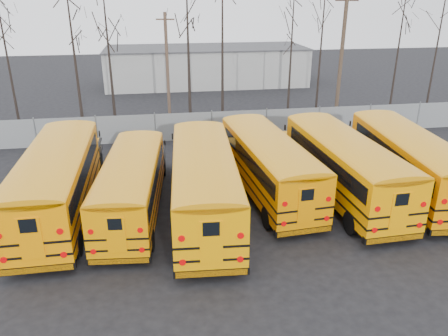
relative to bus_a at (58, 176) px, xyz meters
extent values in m
plane|color=black|center=(8.56, -1.77, -1.97)|extent=(120.00, 120.00, 0.00)
cube|color=gray|center=(8.56, 10.23, -0.97)|extent=(40.00, 0.04, 2.00)
cube|color=#A3A39E|center=(10.56, 30.23, 0.03)|extent=(22.00, 8.00, 4.00)
cylinder|color=black|center=(-1.19, -3.81, -1.42)|extent=(0.31, 1.09, 1.08)
cylinder|color=black|center=(1.25, -3.79, -1.42)|extent=(0.31, 1.09, 1.08)
cylinder|color=black|center=(-1.26, 5.28, -1.42)|extent=(0.31, 1.09, 1.08)
cylinder|color=black|center=(1.18, 5.30, -1.42)|extent=(0.31, 1.09, 1.08)
cube|color=#FF8D00|center=(0.00, -0.28, -0.15)|extent=(2.79, 10.09, 2.54)
cube|color=#FF8D00|center=(-0.04, 5.67, -0.88)|extent=(2.45, 1.86, 1.08)
cube|color=black|center=(0.00, -0.50, 0.42)|extent=(2.82, 9.01, 0.76)
cube|color=black|center=(0.00, 0.64, -0.94)|extent=(2.83, 11.95, 0.10)
cube|color=black|center=(0.00, 0.64, -0.40)|extent=(2.83, 11.95, 0.10)
cube|color=black|center=(0.04, -5.21, -1.48)|extent=(2.77, 0.26, 0.30)
cube|color=black|center=(-0.05, 6.54, -1.48)|extent=(2.60, 0.24, 0.28)
cube|color=#FF8D00|center=(0.04, -5.33, -0.18)|extent=(0.81, 0.05, 1.68)
cylinder|color=#B20505|center=(-0.99, -5.35, -0.94)|extent=(0.24, 0.05, 0.24)
cylinder|color=#B20505|center=(1.07, -5.33, -0.94)|extent=(0.24, 0.05, 0.24)
cylinder|color=#B20505|center=(1.07, -5.33, 0.04)|extent=(0.24, 0.05, 0.24)
cylinder|color=black|center=(2.03, -3.73, -1.49)|extent=(0.35, 0.97, 0.95)
cylinder|color=black|center=(4.15, -3.93, -1.49)|extent=(0.35, 0.97, 0.95)
cylinder|color=black|center=(2.75, 4.18, -1.49)|extent=(0.35, 0.97, 0.95)
cylinder|color=black|center=(4.88, 3.98, -1.49)|extent=(0.35, 0.97, 0.95)
cube|color=orange|center=(3.37, -0.77, -0.38)|extent=(3.16, 8.97, 2.22)
cube|color=orange|center=(3.85, 4.41, -1.02)|extent=(2.27, 1.80, 0.95)
cube|color=black|center=(3.35, -0.96, 0.11)|extent=(3.11, 8.04, 0.66)
cube|color=black|center=(3.45, 0.03, -1.07)|extent=(3.34, 10.60, 0.09)
cube|color=black|center=(3.45, 0.03, -0.59)|extent=(3.34, 10.60, 0.09)
cube|color=black|center=(2.98, -5.05, -1.54)|extent=(2.43, 0.43, 0.26)
cube|color=black|center=(3.92, 5.16, -1.54)|extent=(2.28, 0.40, 0.25)
cube|color=orange|center=(2.97, -5.16, -0.41)|extent=(0.71, 0.10, 1.47)
cylinder|color=#B20505|center=(2.07, -5.08, -1.07)|extent=(0.21, 0.06, 0.21)
cylinder|color=#B20505|center=(3.86, -5.25, -1.07)|extent=(0.21, 0.06, 0.21)
cylinder|color=#B20505|center=(2.07, -5.08, -0.22)|extent=(0.21, 0.06, 0.21)
cylinder|color=#B20505|center=(3.86, -5.25, -0.22)|extent=(0.21, 0.06, 0.21)
cylinder|color=black|center=(5.21, -4.95, -1.42)|extent=(0.37, 1.10, 1.08)
cylinder|color=black|center=(7.65, -5.10, -1.42)|extent=(0.37, 1.10, 1.08)
cylinder|color=black|center=(5.79, 4.12, -1.42)|extent=(0.37, 1.10, 1.08)
cylinder|color=black|center=(8.23, 3.97, -1.42)|extent=(0.37, 1.10, 1.08)
cube|color=#FF9D00|center=(6.66, -1.52, -0.15)|extent=(3.34, 10.21, 2.54)
cube|color=#FF9D00|center=(7.04, 4.42, -0.88)|extent=(2.55, 1.99, 1.08)
cube|color=black|center=(6.64, -1.73, 0.41)|extent=(3.32, 9.14, 0.76)
cube|color=black|center=(6.72, -0.60, -0.94)|extent=(3.49, 12.07, 0.10)
cube|color=black|center=(6.72, -0.60, -0.40)|extent=(3.49, 12.07, 0.10)
cube|color=black|center=(6.34, -6.43, -1.48)|extent=(2.78, 0.41, 0.30)
cube|color=black|center=(7.09, 5.29, -1.48)|extent=(2.61, 0.38, 0.28)
cube|color=#FF9D00|center=(6.34, -6.55, -0.18)|extent=(0.81, 0.09, 1.68)
cylinder|color=#B20505|center=(5.31, -6.49, -0.94)|extent=(0.24, 0.06, 0.24)
cylinder|color=#B20505|center=(7.36, -6.62, -0.94)|extent=(0.24, 0.06, 0.24)
cylinder|color=#B20505|center=(5.31, -6.49, 0.04)|extent=(0.24, 0.06, 0.24)
cylinder|color=#B20505|center=(7.36, -6.62, 0.04)|extent=(0.24, 0.06, 0.24)
cylinder|color=black|center=(9.35, -2.86, -1.46)|extent=(0.37, 1.04, 1.02)
cylinder|color=black|center=(11.65, -2.67, -1.46)|extent=(0.37, 1.04, 1.02)
cylinder|color=black|center=(8.64, 5.66, -1.46)|extent=(0.37, 1.04, 1.02)
cylinder|color=black|center=(10.93, 5.85, -1.46)|extent=(0.37, 1.04, 1.02)
cube|color=orange|center=(10.22, 0.53, -0.26)|extent=(3.33, 9.65, 2.39)
cube|color=orange|center=(9.75, 6.11, -0.95)|extent=(2.43, 1.92, 1.02)
cube|color=black|center=(10.24, 0.33, 0.27)|extent=(3.28, 8.64, 0.71)
cube|color=black|center=(10.15, 1.39, -1.00)|extent=(3.51, 11.40, 0.09)
cube|color=black|center=(10.15, 1.39, -0.49)|extent=(3.51, 11.40, 0.09)
cube|color=black|center=(10.61, -4.08, -1.51)|extent=(2.62, 0.44, 0.29)
cube|color=black|center=(9.68, 6.92, -1.51)|extent=(2.45, 0.41, 0.26)
cube|color=orange|center=(10.62, -4.20, -0.29)|extent=(0.76, 0.10, 1.58)
cylinder|color=#B20505|center=(9.66, -4.29, -1.00)|extent=(0.23, 0.06, 0.22)
cylinder|color=#B20505|center=(11.58, -4.13, -1.00)|extent=(0.23, 0.06, 0.22)
cylinder|color=#B20505|center=(9.66, -4.29, -0.08)|extent=(0.23, 0.06, 0.22)
cylinder|color=#B20505|center=(11.58, -4.13, -0.08)|extent=(0.23, 0.06, 0.22)
cylinder|color=black|center=(12.83, -3.93, -1.44)|extent=(0.34, 1.07, 1.06)
cylinder|color=black|center=(15.23, -3.83, -1.44)|extent=(0.34, 1.07, 1.06)
cylinder|color=black|center=(12.44, 4.97, -1.44)|extent=(0.34, 1.07, 1.06)
cylinder|color=black|center=(14.84, 5.08, -1.44)|extent=(0.34, 1.07, 1.06)
cube|color=#FF9900|center=(13.88, -0.43, -0.19)|extent=(3.08, 9.98, 2.49)
cube|color=#FF9900|center=(13.62, 5.40, -0.90)|extent=(2.46, 1.91, 1.06)
cube|color=black|center=(13.89, -0.65, 0.37)|extent=(3.08, 8.92, 0.74)
cube|color=black|center=(13.84, 0.47, -0.96)|extent=(3.19, 11.80, 0.10)
cube|color=black|center=(13.84, 0.47, -0.43)|extent=(3.19, 11.80, 0.10)
cube|color=black|center=(14.09, -5.26, -1.49)|extent=(2.72, 0.35, 0.30)
cube|color=black|center=(13.59, 6.24, -1.49)|extent=(2.55, 0.32, 0.28)
cube|color=#FF9900|center=(14.10, -5.38, -0.21)|extent=(0.80, 0.08, 1.64)
cylinder|color=#B20505|center=(13.09, -5.43, -0.96)|extent=(0.24, 0.05, 0.23)
cylinder|color=#B20505|center=(15.10, -5.34, -0.96)|extent=(0.24, 0.05, 0.23)
cylinder|color=#B20505|center=(13.09, -5.43, 0.00)|extent=(0.24, 0.05, 0.23)
cylinder|color=#B20505|center=(15.10, -5.34, 0.00)|extent=(0.24, 0.05, 0.23)
cylinder|color=black|center=(16.03, -3.71, -1.44)|extent=(0.38, 1.08, 1.06)
cylinder|color=black|center=(16.70, 5.15, -1.44)|extent=(0.38, 1.08, 1.06)
cylinder|color=black|center=(19.08, 4.97, -1.44)|extent=(0.38, 1.08, 1.06)
cube|color=#FF8800|center=(17.48, -0.38, -0.19)|extent=(3.38, 10.01, 2.49)
cube|color=#FF8800|center=(17.92, 5.43, -0.91)|extent=(2.51, 1.97, 1.06)
cube|color=black|center=(17.46, -0.59, 0.36)|extent=(3.34, 8.96, 0.74)
cube|color=black|center=(17.55, 0.52, -0.96)|extent=(3.55, 11.83, 0.10)
cube|color=black|center=(17.55, 0.52, -0.43)|extent=(3.55, 11.83, 0.10)
cube|color=black|center=(17.98, 6.27, -1.49)|extent=(2.55, 0.40, 0.28)
cylinder|color=#B20505|center=(16.10, -5.23, -0.96)|extent=(0.24, 0.06, 0.23)
cylinder|color=#B20505|center=(16.10, -5.23, -0.01)|extent=(0.24, 0.06, 0.23)
cylinder|color=brown|center=(5.82, 17.31, 2.22)|extent=(0.26, 0.26, 8.38)
cube|color=brown|center=(5.82, 17.31, 5.85)|extent=(1.48, 0.40, 0.11)
cylinder|color=#473628|center=(19.65, 14.33, 2.99)|extent=(0.31, 0.31, 9.92)
cube|color=#473628|center=(19.65, 14.33, 7.29)|extent=(1.74, 0.59, 0.13)
cone|color=black|center=(-5.82, 15.01, 3.42)|extent=(0.26, 0.26, 10.78)
cone|color=black|center=(-0.62, 12.26, 3.05)|extent=(0.26, 0.26, 10.03)
cone|color=black|center=(1.44, 14.85, 3.06)|extent=(0.26, 0.26, 10.06)
cone|color=black|center=(7.39, 14.74, 3.40)|extent=(0.26, 0.26, 10.73)
cone|color=black|center=(9.99, 14.39, 4.19)|extent=(0.26, 0.26, 12.32)
cone|color=black|center=(15.08, 13.21, 2.73)|extent=(0.26, 0.26, 9.40)
cone|color=black|center=(17.86, 14.31, 3.46)|extent=(0.26, 0.26, 10.86)
cone|color=black|center=(23.03, 11.81, 3.18)|extent=(0.26, 0.26, 10.29)
cone|color=black|center=(26.45, 12.19, 3.81)|extent=(0.26, 0.26, 11.56)
camera|label=1|loc=(4.72, -19.57, 7.96)|focal=35.00mm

